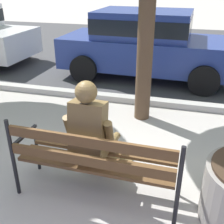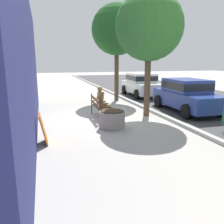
# 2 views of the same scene
# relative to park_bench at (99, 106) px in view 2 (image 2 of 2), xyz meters

# --- Properties ---
(ground_plane) EXTENTS (80.00, 80.00, 0.00)m
(ground_plane) POSITION_rel_park_bench_xyz_m (0.04, -0.18, -0.54)
(ground_plane) COLOR #ADA8A0
(curb_stone) EXTENTS (60.00, 0.20, 0.12)m
(curb_stone) POSITION_rel_park_bench_xyz_m (0.04, 2.72, -0.48)
(curb_stone) COLOR #B2AFA8
(curb_stone) RESTS_ON ground
(building_wall_behind) EXTENTS (12.00, 0.50, 4.48)m
(building_wall_behind) POSITION_rel_park_bench_xyz_m (1.54, -2.78, 1.70)
(building_wall_behind) COLOR navy
(building_wall_behind) RESTS_ON ground
(park_bench) EXTENTS (1.81, 0.57, 0.95)m
(park_bench) POSITION_rel_park_bench_xyz_m (0.00, 0.00, 0.00)
(park_bench) COLOR brown
(park_bench) RESTS_ON ground
(bronze_statue_seated) EXTENTS (0.65, 0.76, 1.37)m
(bronze_statue_seated) POSITION_rel_park_bench_xyz_m (-0.06, 0.21, 0.12)
(bronze_statue_seated) COLOR brown
(bronze_statue_seated) RESTS_ON ground
(concrete_planter) EXTENTS (0.94, 0.94, 0.65)m
(concrete_planter) POSITION_rel_park_bench_xyz_m (1.58, 0.09, -0.22)
(concrete_planter) COLOR gray
(concrete_planter) RESTS_ON ground
(street_tree_near_bench) EXTENTS (2.97, 2.97, 5.70)m
(street_tree_near_bench) POSITION_rel_park_bench_xyz_m (-4.16, 2.13, 3.65)
(street_tree_near_bench) COLOR brown
(street_tree_near_bench) RESTS_ON ground
(street_tree_down_street) EXTENTS (2.85, 2.85, 5.24)m
(street_tree_down_street) POSITION_rel_park_bench_xyz_m (0.17, 2.14, 3.25)
(street_tree_down_street) COLOR brown
(street_tree_down_street) RESTS_ON ground
(parked_car_white) EXTENTS (4.16, 2.05, 1.56)m
(parked_car_white) POSITION_rel_park_bench_xyz_m (-5.44, 4.39, 0.30)
(parked_car_white) COLOR silver
(parked_car_white) RESTS_ON ground
(parked_car_blue) EXTENTS (4.16, 2.05, 1.56)m
(parked_car_blue) POSITION_rel_park_bench_xyz_m (-0.13, 4.39, 0.30)
(parked_car_blue) COLOR navy
(parked_car_blue) RESTS_ON ground
(leaning_signboard) EXTENTS (0.70, 0.23, 0.89)m
(leaning_signboard) POSITION_rel_park_bench_xyz_m (2.51, -2.33, -0.09)
(leaning_signboard) COLOR #C6661E
(leaning_signboard) RESTS_ON ground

